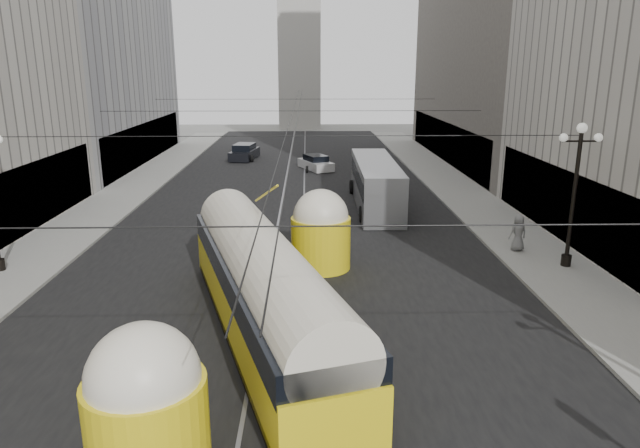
{
  "coord_description": "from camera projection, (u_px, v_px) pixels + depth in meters",
  "views": [
    {
      "loc": [
        0.95,
        -5.99,
        8.81
      ],
      "look_at": [
        1.4,
        13.27,
        3.47
      ],
      "focal_mm": 32.0,
      "sensor_mm": 36.0,
      "label": 1
    }
  ],
  "objects": [
    {
      "name": "road",
      "position": [
        293.0,
        198.0,
        39.42
      ],
      "size": [
        20.0,
        85.0,
        0.02
      ],
      "primitive_type": "cube",
      "color": "black",
      "rests_on": "ground"
    },
    {
      "name": "sidewalk_left",
      "position": [
        134.0,
        188.0,
        42.5
      ],
      "size": [
        4.0,
        72.0,
        0.15
      ],
      "primitive_type": "cube",
      "color": "gray",
      "rests_on": "ground"
    },
    {
      "name": "sidewalk_right",
      "position": [
        453.0,
        186.0,
        43.04
      ],
      "size": [
        4.0,
        72.0,
        0.15
      ],
      "primitive_type": "cube",
      "color": "gray",
      "rests_on": "ground"
    },
    {
      "name": "rail_left",
      "position": [
        282.0,
        198.0,
        39.4
      ],
      "size": [
        0.12,
        85.0,
        0.04
      ],
      "primitive_type": "cube",
      "color": "gray",
      "rests_on": "ground"
    },
    {
      "name": "rail_right",
      "position": [
        304.0,
        198.0,
        39.43
      ],
      "size": [
        0.12,
        85.0,
        0.04
      ],
      "primitive_type": "cube",
      "color": "gray",
      "rests_on": "ground"
    },
    {
      "name": "building_left_far",
      "position": [
        68.0,
        2.0,
        50.08
      ],
      "size": [
        12.6,
        28.6,
        28.6
      ],
      "color": "#999999",
      "rests_on": "ground"
    },
    {
      "name": "distant_tower",
      "position": [
        299.0,
        22.0,
        81.19
      ],
      "size": [
        6.0,
        6.0,
        31.36
      ],
      "color": "#B2AFA8",
      "rests_on": "ground"
    },
    {
      "name": "lamppost_right_mid",
      "position": [
        575.0,
        187.0,
        24.73
      ],
      "size": [
        1.86,
        0.44,
        6.37
      ],
      "color": "black",
      "rests_on": "sidewalk_right"
    },
    {
      "name": "catenary",
      "position": [
        294.0,
        113.0,
        36.88
      ],
      "size": [
        25.0,
        72.0,
        0.23
      ],
      "color": "black",
      "rests_on": "ground"
    },
    {
      "name": "streetcar",
      "position": [
        264.0,
        286.0,
        18.82
      ],
      "size": [
        6.77,
        16.14,
        3.68
      ],
      "color": "yellow",
      "rests_on": "ground"
    },
    {
      "name": "city_bus",
      "position": [
        376.0,
        182.0,
        36.75
      ],
      "size": [
        2.73,
        11.71,
        2.97
      ],
      "color": "gray",
      "rests_on": "ground"
    },
    {
      "name": "sedan_white_far",
      "position": [
        316.0,
        163.0,
        50.18
      ],
      "size": [
        3.23,
        4.5,
        1.32
      ],
      "color": "white",
      "rests_on": "ground"
    },
    {
      "name": "sedan_dark_far",
      "position": [
        244.0,
        152.0,
        55.8
      ],
      "size": [
        2.69,
        5.09,
        1.53
      ],
      "color": "black",
      "rests_on": "ground"
    },
    {
      "name": "pedestrian_sidewalk_right",
      "position": [
        518.0,
        233.0,
        27.58
      ],
      "size": [
        0.95,
        0.68,
        1.77
      ],
      "primitive_type": "imported",
      "rotation": [
        0.0,
        0.0,
        3.33
      ],
      "color": "slate",
      "rests_on": "sidewalk_right"
    }
  ]
}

